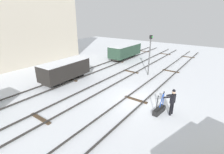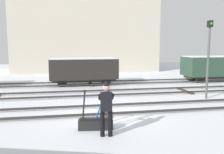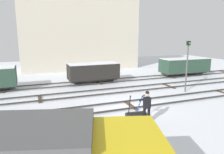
# 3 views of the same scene
# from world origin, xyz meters

# --- Properties ---
(ground_plane) EXTENTS (60.00, 60.00, 0.00)m
(ground_plane) POSITION_xyz_m (0.00, 0.00, 0.00)
(ground_plane) COLOR silver
(track_main_line) EXTENTS (44.00, 1.94, 0.18)m
(track_main_line) POSITION_xyz_m (0.00, 0.00, 0.11)
(track_main_line) COLOR #2D2B28
(track_main_line) RESTS_ON ground_plane
(track_siding_near) EXTENTS (44.00, 1.94, 0.18)m
(track_siding_near) POSITION_xyz_m (0.00, 3.78, 0.11)
(track_siding_near) COLOR #2D2B28
(track_siding_near) RESTS_ON ground_plane
(track_siding_far) EXTENTS (44.00, 1.94, 0.18)m
(track_siding_far) POSITION_xyz_m (0.00, 7.65, 0.11)
(track_siding_far) COLOR #2D2B28
(track_siding_far) RESTS_ON ground_plane
(switch_lever_frame) EXTENTS (1.27, 0.51, 1.45)m
(switch_lever_frame) POSITION_xyz_m (-0.68, -2.15, 0.25)
(switch_lever_frame) COLOR black
(switch_lever_frame) RESTS_ON ground_plane
(rail_worker) EXTENTS (0.60, 0.72, 1.85)m
(rail_worker) POSITION_xyz_m (-0.41, -2.84, 1.06)
(rail_worker) COLOR black
(rail_worker) RESTS_ON ground_plane
(signal_post) EXTENTS (0.24, 0.32, 4.36)m
(signal_post) POSITION_xyz_m (6.05, 1.68, 2.63)
(signal_post) COLOR #4C4C4C
(signal_post) RESTS_ON ground_plane
(apartment_building) EXTENTS (16.67, 5.72, 12.88)m
(apartment_building) POSITION_xyz_m (0.42, 18.18, 6.45)
(apartment_building) COLOR beige
(apartment_building) RESTS_ON ground_plane
(freight_car_mid_siding) EXTENTS (5.99, 2.21, 2.13)m
(freight_car_mid_siding) POSITION_xyz_m (10.86, 7.65, 1.24)
(freight_car_mid_siding) COLOR #2D2B28
(freight_car_mid_siding) RESTS_ON ground_plane
(freight_car_near_switch) EXTENTS (5.11, 2.14, 2.07)m
(freight_car_near_switch) POSITION_xyz_m (-0.53, 7.65, 1.21)
(freight_car_near_switch) COLOR #2D2B28
(freight_car_near_switch) RESTS_ON ground_plane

